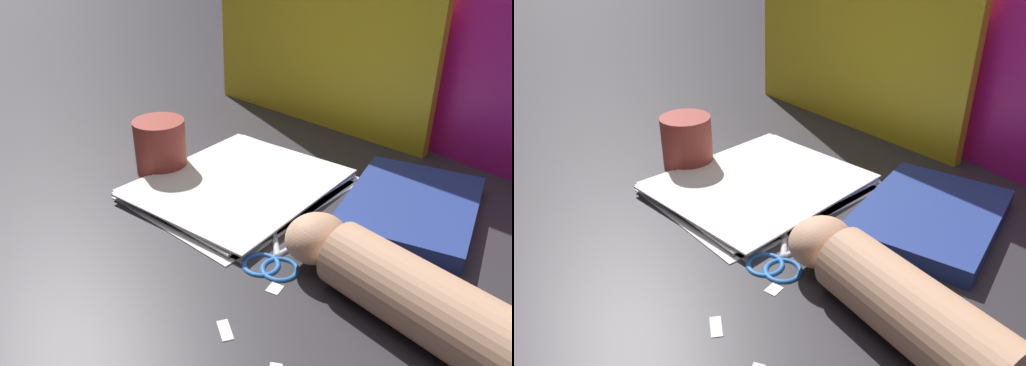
# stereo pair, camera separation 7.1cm
# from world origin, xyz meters

# --- Properties ---
(ground_plane) EXTENTS (6.00, 6.00, 0.00)m
(ground_plane) POSITION_xyz_m (0.00, 0.00, 0.00)
(ground_plane) COLOR #2D2B30
(backdrop_panel_center) EXTENTS (0.54, 0.12, 0.37)m
(backdrop_panel_center) POSITION_xyz_m (0.17, 0.38, 0.18)
(backdrop_panel_center) COLOR #D81E9E
(backdrop_panel_center) RESTS_ON ground_plane
(paper_stack) EXTENTS (0.29, 0.33, 0.02)m
(paper_stack) POSITION_xyz_m (-0.11, 0.05, 0.01)
(paper_stack) COLOR white
(paper_stack) RESTS_ON ground_plane
(book_closed) EXTENTS (0.23, 0.28, 0.03)m
(book_closed) POSITION_xyz_m (0.14, 0.15, 0.01)
(book_closed) COLOR navy
(book_closed) RESTS_ON ground_plane
(scissors) EXTENTS (0.12, 0.14, 0.01)m
(scissors) POSITION_xyz_m (0.05, -0.07, 0.00)
(scissors) COLOR silver
(scissors) RESTS_ON ground_plane
(hand_forearm) EXTENTS (0.31, 0.13, 0.08)m
(hand_forearm) POSITION_xyz_m (0.21, -0.07, 0.04)
(hand_forearm) COLOR tan
(hand_forearm) RESTS_ON ground_plane
(paper_scrap_near) EXTENTS (0.03, 0.03, 0.00)m
(paper_scrap_near) POSITION_xyz_m (0.09, -0.20, 0.00)
(paper_scrap_near) COLOR white
(paper_scrap_near) RESTS_ON ground_plane
(paper_scrap_mid) EXTENTS (0.02, 0.02, 0.00)m
(paper_scrap_mid) POSITION_xyz_m (0.09, -0.12, 0.00)
(paper_scrap_mid) COLOR white
(paper_scrap_mid) RESTS_ON ground_plane
(mug) EXTENTS (0.09, 0.09, 0.09)m
(mug) POSITION_xyz_m (-0.26, 0.01, 0.05)
(mug) COLOR #99382D
(mug) RESTS_ON ground_plane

